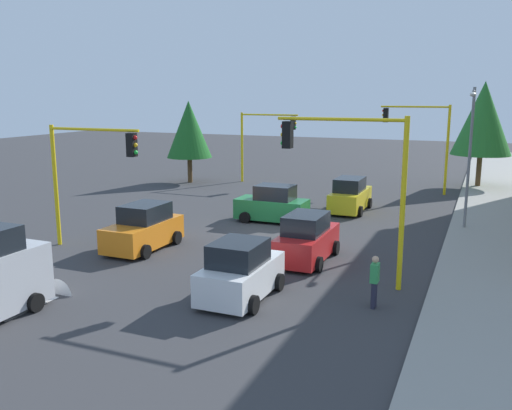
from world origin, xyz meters
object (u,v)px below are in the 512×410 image
(tree_roadside_far, at_px, (483,118))
(car_yellow, at_px, (350,196))
(traffic_signal_near_left, at_px, (352,167))
(pedestrian_crossing, at_px, (375,280))
(car_orange, at_px, (144,229))
(traffic_signal_far_left, at_px, (421,131))
(traffic_signal_near_right, at_px, (88,162))
(car_white, at_px, (240,272))
(street_lamp_curbside, at_px, (470,144))
(tree_opposite_side, at_px, (189,129))
(car_green, at_px, (273,205))
(car_red, at_px, (307,239))
(traffic_signal_far_right, at_px, (264,133))

(tree_roadside_far, relative_size, car_yellow, 1.82)
(traffic_signal_near_left, bearing_deg, pedestrian_crossing, 32.75)
(car_orange, bearing_deg, pedestrian_crossing, 74.60)
(traffic_signal_far_left, height_order, traffic_signal_near_right, traffic_signal_far_left)
(traffic_signal_near_right, distance_m, car_white, 9.38)
(traffic_signal_near_left, distance_m, traffic_signal_near_right, 11.39)
(traffic_signal_far_left, bearing_deg, traffic_signal_near_left, -0.02)
(street_lamp_curbside, relative_size, pedestrian_crossing, 4.12)
(tree_roadside_far, distance_m, tree_opposite_side, 21.38)
(street_lamp_curbside, xyz_separation_m, car_green, (1.61, -9.50, -3.45))
(tree_roadside_far, relative_size, pedestrian_crossing, 4.47)
(traffic_signal_near_left, bearing_deg, traffic_signal_near_right, -90.00)
(street_lamp_curbside, height_order, car_yellow, street_lamp_curbside)
(traffic_signal_far_left, bearing_deg, tree_opposite_side, -83.19)
(traffic_signal_near_right, distance_m, pedestrian_crossing, 13.16)
(tree_opposite_side, distance_m, car_yellow, 15.34)
(pedestrian_crossing, bearing_deg, traffic_signal_near_left, -147.25)
(street_lamp_curbside, relative_size, car_white, 1.92)
(car_white, bearing_deg, street_lamp_curbside, 152.86)
(traffic_signal_near_left, relative_size, car_yellow, 1.43)
(traffic_signal_far_left, bearing_deg, street_lamp_curbside, 18.39)
(tree_roadside_far, bearing_deg, car_red, -15.18)
(traffic_signal_far_right, height_order, pedestrian_crossing, traffic_signal_far_right)
(traffic_signal_near_right, relative_size, car_orange, 1.35)
(pedestrian_crossing, bearing_deg, car_red, -138.66)
(street_lamp_curbside, height_order, tree_roadside_far, tree_roadside_far)
(pedestrian_crossing, bearing_deg, traffic_signal_near_right, -98.98)
(traffic_signal_near_right, xyz_separation_m, tree_opposite_side, (-18.00, -5.35, 0.25))
(street_lamp_curbside, height_order, car_red, street_lamp_curbside)
(traffic_signal_far_right, bearing_deg, pedestrian_crossing, 29.93)
(tree_opposite_side, bearing_deg, car_green, 46.93)
(traffic_signal_far_left, distance_m, tree_roadside_far, 5.54)
(car_green, relative_size, car_orange, 0.94)
(tree_roadside_far, relative_size, tree_opposite_side, 1.22)
(traffic_signal_near_left, height_order, car_orange, traffic_signal_near_left)
(traffic_signal_near_left, distance_m, car_white, 5.29)
(street_lamp_curbside, height_order, car_white, street_lamp_curbside)
(tree_roadside_far, height_order, car_red, tree_roadside_far)
(traffic_signal_near_right, relative_size, car_green, 1.43)
(traffic_signal_far_left, relative_size, car_red, 1.48)
(car_white, bearing_deg, tree_roadside_far, 165.99)
(traffic_signal_far_right, xyz_separation_m, car_orange, (19.08, 2.05, -2.88))
(tree_roadside_far, xyz_separation_m, car_red, (22.02, -5.97, -4.09))
(car_white, distance_m, pedestrian_crossing, 4.33)
(tree_roadside_far, xyz_separation_m, car_green, (16.00, -9.80, -4.09))
(car_yellow, bearing_deg, traffic_signal_far_left, 159.59)
(street_lamp_curbside, xyz_separation_m, pedestrian_crossing, (11.61, -2.17, -3.44))
(traffic_signal_near_right, bearing_deg, car_green, 146.24)
(traffic_signal_near_right, distance_m, tree_opposite_side, 18.78)
(tree_opposite_side, bearing_deg, traffic_signal_near_left, 42.92)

